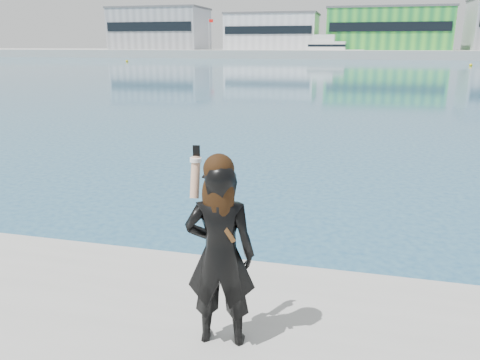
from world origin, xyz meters
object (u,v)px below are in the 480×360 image
object	(u,v)px
buoy_far	(127,62)
motor_yacht	(329,50)
woman	(220,250)
buoy_near	(471,66)

from	to	relation	value
buoy_far	motor_yacht	bearing A→B (deg)	41.62
motor_yacht	woman	size ratio (longest dim) A/B	9.25
woman	motor_yacht	bearing A→B (deg)	-94.71
motor_yacht	woman	bearing A→B (deg)	-84.56
buoy_far	woman	bearing A→B (deg)	-62.37
woman	buoy_near	bearing A→B (deg)	-110.78
motor_yacht	buoy_far	size ratio (longest dim) A/B	32.35
motor_yacht	woman	world-z (taller)	motor_yacht
buoy_near	buoy_far	bearing A→B (deg)	176.76
buoy_near	woman	xyz separation A→B (m)	(-18.49, -81.04, 1.68)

